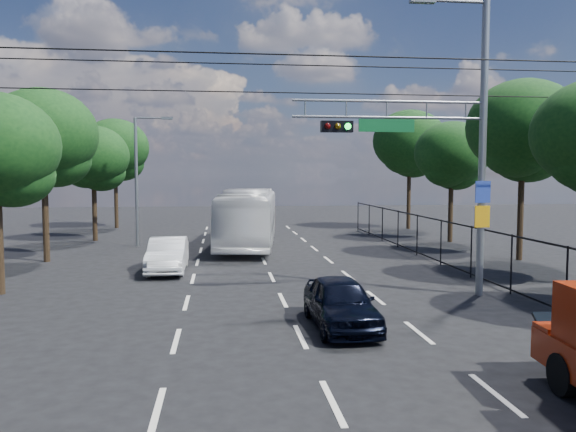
{
  "coord_description": "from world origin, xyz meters",
  "views": [
    {
      "loc": [
        -1.89,
        -9.35,
        3.98
      ],
      "look_at": [
        -0.04,
        6.21,
        2.8
      ],
      "focal_mm": 35.0,
      "sensor_mm": 36.0,
      "label": 1
    }
  ],
  "objects": [
    {
      "name": "navy_hatchback",
      "position": [
        1.15,
        4.71,
        0.65
      ],
      "size": [
        1.62,
        3.87,
        1.31
      ],
      "primitive_type": "imported",
      "rotation": [
        0.0,
        0.0,
        0.02
      ],
      "color": "black",
      "rests_on": "ground"
    },
    {
      "name": "signal_mast",
      "position": [
        5.28,
        7.99,
        5.24
      ],
      "size": [
        6.43,
        0.39,
        9.5
      ],
      "color": "slate",
      "rests_on": "ground"
    },
    {
      "name": "white_bus",
      "position": [
        -0.42,
        21.44,
        1.58
      ],
      "size": [
        3.96,
        11.58,
        3.16
      ],
      "primitive_type": "imported",
      "rotation": [
        0.0,
        0.0,
        -0.12
      ],
      "color": "silver",
      "rests_on": "ground"
    },
    {
      "name": "white_van",
      "position": [
        -4.1,
        13.72,
        0.69
      ],
      "size": [
        1.47,
        4.18,
        1.38
      ],
      "primitive_type": "imported",
      "rotation": [
        0.0,
        0.0,
        0.0
      ],
      "color": "white",
      "rests_on": "ground"
    },
    {
      "name": "tree_left_d",
      "position": [
        -9.38,
        25.02,
        4.72
      ],
      "size": [
        4.2,
        4.2,
        6.83
      ],
      "color": "black",
      "rests_on": "ground"
    },
    {
      "name": "fence_right",
      "position": [
        7.6,
        12.17,
        1.03
      ],
      "size": [
        0.06,
        34.03,
        2.0
      ],
      "color": "black",
      "rests_on": "ground"
    },
    {
      "name": "tree_left_c",
      "position": [
        -9.78,
        17.02,
        5.4
      ],
      "size": [
        4.8,
        4.8,
        7.8
      ],
      "color": "black",
      "rests_on": "ground"
    },
    {
      "name": "tree_right_e",
      "position": [
        11.62,
        30.02,
        5.94
      ],
      "size": [
        5.28,
        5.28,
        8.58
      ],
      "color": "black",
      "rests_on": "ground"
    },
    {
      "name": "streetlight_left",
      "position": [
        -6.33,
        22.0,
        3.94
      ],
      "size": [
        2.09,
        0.22,
        7.08
      ],
      "color": "slate",
      "rests_on": "ground"
    },
    {
      "name": "tree_left_e",
      "position": [
        -9.58,
        33.02,
        5.53
      ],
      "size": [
        4.92,
        4.92,
        7.99
      ],
      "color": "black",
      "rests_on": "ground"
    },
    {
      "name": "lane_markings",
      "position": [
        -0.0,
        14.0,
        0.01
      ],
      "size": [
        6.12,
        38.0,
        0.01
      ],
      "color": "beige",
      "rests_on": "ground"
    },
    {
      "name": "tree_right_d",
      "position": [
        11.42,
        22.02,
        4.85
      ],
      "size": [
        4.32,
        4.32,
        7.02
      ],
      "color": "black",
      "rests_on": "ground"
    },
    {
      "name": "utility_wires",
      "position": [
        0.0,
        8.83,
        7.23
      ],
      "size": [
        22.0,
        5.04,
        0.74
      ],
      "color": "black",
      "rests_on": "ground"
    },
    {
      "name": "tree_right_c",
      "position": [
        11.82,
        15.02,
        5.73
      ],
      "size": [
        5.1,
        5.1,
        8.29
      ],
      "color": "black",
      "rests_on": "ground"
    },
    {
      "name": "ground",
      "position": [
        0.0,
        0.0,
        0.0
      ],
      "size": [
        120.0,
        120.0,
        0.0
      ],
      "primitive_type": "plane",
      "color": "black",
      "rests_on": "ground"
    }
  ]
}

